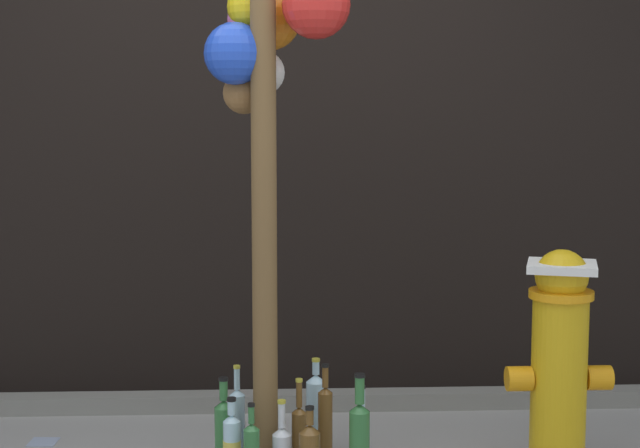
# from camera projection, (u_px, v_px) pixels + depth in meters

# --- Properties ---
(building_wall) EXTENTS (10.00, 0.20, 3.80)m
(building_wall) POSITION_uv_depth(u_px,v_px,m) (256.00, 3.00, 4.59)
(building_wall) COLOR black
(building_wall) RESTS_ON ground_plane
(curb_strip) EXTENTS (8.00, 0.12, 0.08)m
(curb_strip) POSITION_uv_depth(u_px,v_px,m) (258.00, 401.00, 4.43)
(curb_strip) COLOR slate
(curb_strip) RESTS_ON ground_plane
(memorial_post) EXTENTS (0.54, 0.43, 3.04)m
(memorial_post) POSITION_uv_depth(u_px,v_px,m) (266.00, 2.00, 3.49)
(memorial_post) COLOR brown
(memorial_post) RESTS_ON ground_plane
(fire_hydrant) EXTENTS (0.40, 0.31, 0.87)m
(fire_hydrant) POSITION_uv_depth(u_px,v_px,m) (559.00, 358.00, 3.58)
(fire_hydrant) COLOR gold
(fire_hydrant) RESTS_ON ground_plane
(bottle_0) EXTENTS (0.08, 0.08, 0.38)m
(bottle_0) POSITION_uv_depth(u_px,v_px,m) (316.00, 410.00, 3.89)
(bottle_0) COLOR #B2DBEA
(bottle_0) RESTS_ON ground_plane
(bottle_1) EXTENTS (0.06, 0.06, 0.39)m
(bottle_1) POSITION_uv_depth(u_px,v_px,m) (237.00, 422.00, 3.77)
(bottle_1) COLOR #B2DBEA
(bottle_1) RESTS_ON ground_plane
(bottle_2) EXTENTS (0.06, 0.06, 0.30)m
(bottle_2) POSITION_uv_depth(u_px,v_px,m) (265.00, 435.00, 3.75)
(bottle_2) COLOR silver
(bottle_2) RESTS_ON ground_plane
(bottle_3) EXTENTS (0.07, 0.07, 0.38)m
(bottle_3) POSITION_uv_depth(u_px,v_px,m) (224.00, 435.00, 3.62)
(bottle_3) COLOR #337038
(bottle_3) RESTS_ON ground_plane
(bottle_5) EXTENTS (0.06, 0.06, 0.37)m
(bottle_5) POSITION_uv_depth(u_px,v_px,m) (299.00, 436.00, 3.64)
(bottle_5) COLOR brown
(bottle_5) RESTS_ON ground_plane
(bottle_6) EXTENTS (0.06, 0.06, 0.40)m
(bottle_6) POSITION_uv_depth(u_px,v_px,m) (325.00, 423.00, 3.73)
(bottle_6) COLOR brown
(bottle_6) RESTS_ON ground_plane
(bottle_8) EXTENTS (0.07, 0.07, 0.44)m
(bottle_8) POSITION_uv_depth(u_px,v_px,m) (359.00, 443.00, 3.46)
(bottle_8) COLOR #337038
(bottle_8) RESTS_ON ground_plane
(bottle_10) EXTENTS (0.06, 0.06, 0.35)m
(bottle_10) POSITION_uv_depth(u_px,v_px,m) (362.00, 442.00, 3.60)
(bottle_10) COLOR #B2DBEA
(bottle_10) RESTS_ON ground_plane
(litter_0) EXTENTS (0.12, 0.12, 0.01)m
(litter_0) POSITION_uv_depth(u_px,v_px,m) (43.00, 442.00, 3.99)
(litter_0) COLOR #8C99B2
(litter_0) RESTS_ON ground_plane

